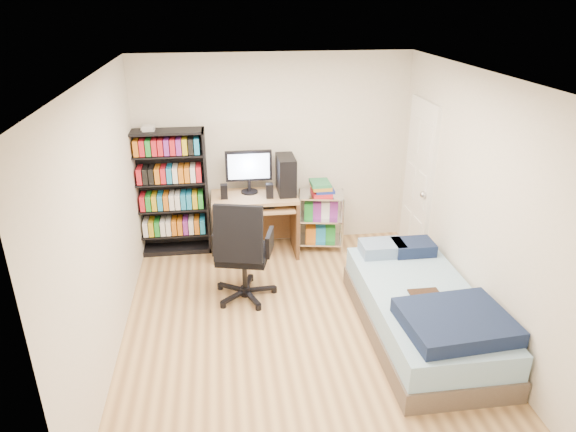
{
  "coord_description": "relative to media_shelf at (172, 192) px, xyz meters",
  "views": [
    {
      "loc": [
        -0.68,
        -4.38,
        3.14
      ],
      "look_at": [
        -0.03,
        0.4,
        1.04
      ],
      "focal_mm": 32.0,
      "sensor_mm": 36.0,
      "label": 1
    }
  ],
  "objects": [
    {
      "name": "room",
      "position": [
        1.33,
        -1.84,
        0.42
      ],
      "size": [
        3.58,
        4.08,
        2.58
      ],
      "color": "tan",
      "rests_on": "ground"
    },
    {
      "name": "media_shelf",
      "position": [
        0.0,
        0.0,
        0.0
      ],
      "size": [
        0.91,
        0.3,
        1.69
      ],
      "color": "black",
      "rests_on": "room"
    },
    {
      "name": "computer_desk",
      "position": [
        1.14,
        -0.14,
        -0.1
      ],
      "size": [
        1.07,
        0.62,
        1.35
      ],
      "color": "tan",
      "rests_on": "room"
    },
    {
      "name": "office_chair",
      "position": [
        0.82,
        -1.28,
        -0.46
      ],
      "size": [
        0.86,
        0.86,
        1.19
      ],
      "rotation": [
        0.0,
        0.0,
        -0.25
      ],
      "color": "black",
      "rests_on": "room"
    },
    {
      "name": "wire_cart",
      "position": [
        1.9,
        -0.16,
        -0.22
      ],
      "size": [
        0.64,
        0.51,
        0.94
      ],
      "rotation": [
        0.0,
        0.0,
        -0.17
      ],
      "color": "silver",
      "rests_on": "room"
    },
    {
      "name": "bed",
      "position": [
        2.53,
        -2.18,
        -0.57
      ],
      "size": [
        1.06,
        2.12,
        0.6
      ],
      "color": "brown",
      "rests_on": "room"
    },
    {
      "name": "door",
      "position": [
        3.05,
        -0.49,
        0.17
      ],
      "size": [
        0.12,
        0.8,
        2.0
      ],
      "color": "white",
      "rests_on": "room"
    }
  ]
}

